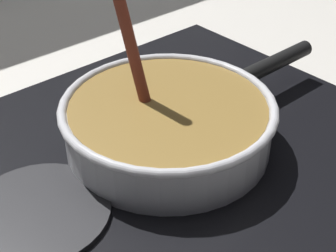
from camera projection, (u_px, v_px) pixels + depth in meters
ground at (270, 199)px, 0.59m from camera, size 2.40×1.60×0.04m
hob_plate at (168, 149)px, 0.62m from camera, size 0.56×0.48×0.01m
burner_ring at (168, 143)px, 0.62m from camera, size 0.20×0.20×0.01m
spare_burner at (38, 211)px, 0.52m from camera, size 0.15×0.15×0.01m
cooking_pan at (169, 121)px, 0.60m from camera, size 0.40×0.26×0.31m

